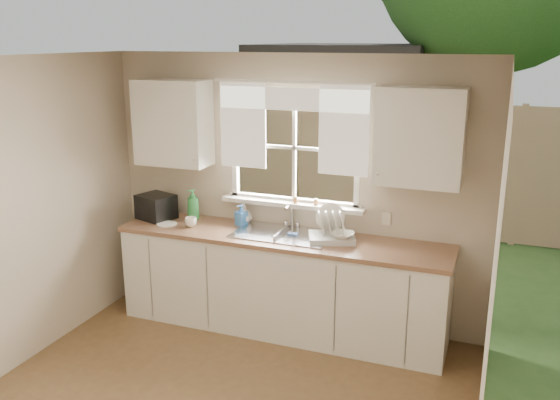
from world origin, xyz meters
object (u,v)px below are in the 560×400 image
at_px(soap_bottle_a, 193,205).
at_px(black_appliance, 156,207).
at_px(cup, 191,222).
at_px(dish_rack, 332,232).

bearing_deg(soap_bottle_a, black_appliance, -143.81).
relative_size(soap_bottle_a, black_appliance, 0.95).
height_order(soap_bottle_a, cup, soap_bottle_a).
distance_m(soap_bottle_a, black_appliance, 0.38).
bearing_deg(soap_bottle_a, dish_rack, 20.78).
bearing_deg(black_appliance, soap_bottle_a, 29.95).
height_order(dish_rack, cup, dish_rack).
distance_m(dish_rack, soap_bottle_a, 1.42).
xyz_separation_m(soap_bottle_a, cup, (0.07, -0.18, -0.11)).
relative_size(dish_rack, cup, 4.19).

